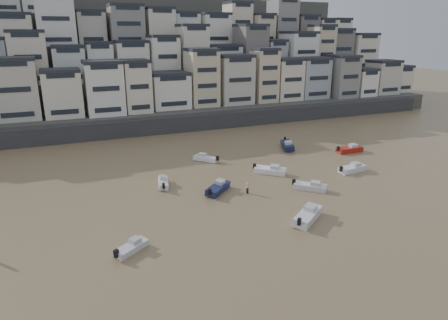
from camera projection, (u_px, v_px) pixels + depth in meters
name	position (u px, v px, depth m)	size (l,w,h in m)	color
harbor_wall	(174.00, 124.00, 88.80)	(140.00, 3.00, 3.50)	#38383A
hillside	(151.00, 61.00, 122.09)	(141.04, 66.00, 50.00)	#4C4C47
boat_a	(308.00, 214.00, 46.97)	(6.15, 2.01, 1.68)	silver
boat_b	(310.00, 185.00, 56.12)	(4.97, 1.63, 1.36)	silver
boat_c	(218.00, 187.00, 55.40)	(5.45, 1.78, 1.49)	#161F45
boat_d	(352.00, 168.00, 63.40)	(5.31, 1.74, 1.45)	silver
boat_e	(270.00, 169.00, 62.61)	(5.37, 1.76, 1.46)	white
boat_f	(163.00, 182.00, 57.62)	(4.52, 1.48, 1.23)	white
boat_g	(350.00, 148.00, 73.87)	(5.58, 1.82, 1.52)	maroon
boat_h	(206.00, 157.00, 68.78)	(4.85, 1.59, 1.32)	silver
boat_i	(287.00, 144.00, 76.23)	(6.06, 1.98, 1.65)	#121A39
boat_j	(131.00, 247.00, 40.31)	(4.18, 1.37, 1.14)	silver
person_pink	(247.00, 187.00, 54.88)	(0.44, 0.44, 1.74)	pink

